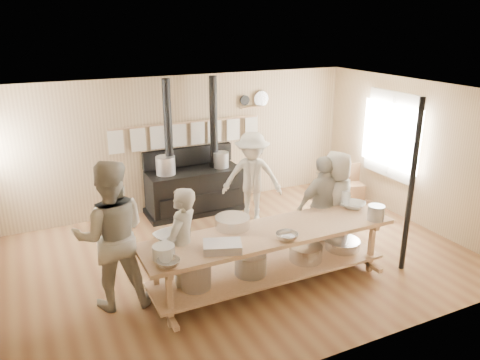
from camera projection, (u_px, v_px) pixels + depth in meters
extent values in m
plane|color=brown|center=(242.00, 258.00, 7.43)|extent=(7.00, 7.00, 0.00)
plane|color=tan|center=(186.00, 143.00, 9.13)|extent=(7.00, 0.00, 7.00)
plane|color=tan|center=(346.00, 251.00, 4.88)|extent=(7.00, 0.00, 7.00)
plane|color=tan|center=(416.00, 153.00, 8.44)|extent=(0.00, 5.00, 5.00)
plane|color=beige|center=(242.00, 93.00, 6.58)|extent=(7.00, 7.00, 0.00)
cube|color=beige|center=(392.00, 135.00, 8.87)|extent=(0.06, 1.35, 1.65)
plane|color=white|center=(391.00, 135.00, 8.86)|extent=(0.00, 1.50, 1.50)
cube|color=beige|center=(390.00, 135.00, 8.85)|extent=(0.02, 0.03, 1.50)
cube|color=black|center=(195.00, 191.00, 9.08)|extent=(1.80, 0.70, 0.85)
cube|color=black|center=(195.00, 209.00, 9.20)|extent=(1.90, 0.75, 0.10)
cube|color=black|center=(188.00, 156.00, 9.13)|extent=(1.80, 0.12, 0.35)
cylinder|color=black|center=(168.00, 127.00, 8.51)|extent=(0.15, 0.15, 1.75)
cylinder|color=black|center=(214.00, 123.00, 8.88)|extent=(0.15, 0.15, 1.75)
cylinder|color=#B2B2B7|center=(166.00, 165.00, 8.66)|extent=(0.36, 0.36, 0.34)
cylinder|color=gray|center=(221.00, 160.00, 9.07)|extent=(0.30, 0.30, 0.30)
cylinder|color=tan|center=(187.00, 122.00, 8.91)|extent=(3.00, 0.04, 0.04)
cube|color=white|center=(116.00, 141.00, 8.43)|extent=(0.28, 0.01, 0.46)
cube|color=white|center=(138.00, 139.00, 8.59)|extent=(0.28, 0.01, 0.46)
cube|color=white|center=(158.00, 137.00, 8.75)|extent=(0.28, 0.01, 0.46)
cube|color=white|center=(178.00, 135.00, 8.91)|extent=(0.28, 0.01, 0.46)
cube|color=white|center=(197.00, 133.00, 9.06)|extent=(0.28, 0.01, 0.46)
cube|color=white|center=(215.00, 131.00, 9.22)|extent=(0.28, 0.01, 0.46)
cube|color=white|center=(233.00, 129.00, 9.38)|extent=(0.28, 0.01, 0.46)
cube|color=white|center=(250.00, 127.00, 9.54)|extent=(0.28, 0.01, 0.46)
cube|color=tan|center=(252.00, 107.00, 9.44)|extent=(0.50, 0.14, 0.03)
cylinder|color=black|center=(245.00, 100.00, 9.35)|extent=(0.20, 0.04, 0.20)
cylinder|color=silver|center=(261.00, 99.00, 9.50)|extent=(0.32, 0.03, 0.32)
cube|color=tan|center=(270.00, 233.00, 6.40)|extent=(3.60, 0.90, 0.06)
cube|color=tan|center=(269.00, 270.00, 6.58)|extent=(3.40, 0.80, 0.04)
cube|color=tan|center=(269.00, 273.00, 6.60)|extent=(3.30, 0.06, 0.06)
cube|color=tan|center=(169.00, 297.00, 5.64)|extent=(0.07, 0.07, 0.85)
cube|color=tan|center=(156.00, 273.00, 6.15)|extent=(0.07, 0.07, 0.85)
cube|color=tan|center=(371.00, 245.00, 6.91)|extent=(0.07, 0.07, 0.85)
cube|color=tan|center=(346.00, 230.00, 7.42)|extent=(0.07, 0.07, 0.85)
cylinder|color=#B2B2B7|center=(196.00, 274.00, 6.06)|extent=(0.40, 0.40, 0.38)
cylinder|color=gray|center=(251.00, 264.00, 6.40)|extent=(0.44, 0.44, 0.30)
cylinder|color=silver|center=(306.00, 253.00, 6.79)|extent=(0.48, 0.48, 0.22)
cylinder|color=silver|center=(345.00, 246.00, 7.09)|extent=(0.52, 0.52, 0.14)
cylinder|color=black|center=(411.00, 188.00, 6.70)|extent=(0.08, 0.08, 2.60)
imported|color=#B8B3A3|center=(183.00, 246.00, 6.07)|extent=(0.69, 0.68, 1.60)
imported|color=#B8B3A3|center=(111.00, 235.00, 5.93)|extent=(1.08, 0.91, 1.99)
imported|color=#B8B3A3|center=(335.00, 202.00, 7.41)|extent=(0.92, 0.70, 1.67)
imported|color=#B8B3A3|center=(323.00, 207.00, 7.30)|extent=(0.96, 0.41, 1.63)
imported|color=#B8B3A3|center=(252.00, 178.00, 8.54)|extent=(1.26, 1.08, 1.70)
cube|color=brown|center=(353.00, 192.00, 9.67)|extent=(0.44, 0.44, 0.39)
cube|color=brown|center=(352.00, 173.00, 9.70)|extent=(0.36, 0.12, 0.43)
imported|color=white|center=(170.00, 237.00, 6.11)|extent=(0.49, 0.49, 0.10)
imported|color=silver|center=(168.00, 263.00, 5.46)|extent=(0.37, 0.37, 0.09)
imported|color=white|center=(353.00, 205.00, 7.15)|extent=(0.51, 0.51, 0.09)
imported|color=silver|center=(287.00, 237.00, 6.12)|extent=(0.37, 0.37, 0.09)
cube|color=#B2B2B7|center=(222.00, 247.00, 5.83)|extent=(0.56, 0.46, 0.11)
cylinder|color=silver|center=(232.00, 222.00, 6.47)|extent=(0.63, 0.63, 0.15)
cylinder|color=gray|center=(376.00, 213.00, 6.70)|extent=(0.29, 0.29, 0.22)
cylinder|color=white|center=(164.00, 252.00, 5.63)|extent=(0.31, 0.31, 0.17)
cylinder|color=white|center=(345.00, 197.00, 7.24)|extent=(0.21, 0.21, 0.25)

